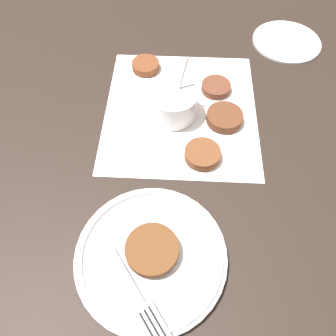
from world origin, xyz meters
TOP-DOWN VIEW (x-y plane):
  - ground_plane at (0.00, 0.00)m, footprint 4.00×4.00m
  - napkin at (-0.03, -0.02)m, footprint 0.37×0.35m
  - sauce_bowl at (-0.04, -0.00)m, footprint 0.10×0.10m
  - fritter_0 at (0.10, 0.05)m, footprint 0.06×0.06m
  - fritter_1 at (0.02, -0.10)m, footprint 0.06×0.06m
  - fritter_2 at (-0.07, -0.10)m, footprint 0.07×0.07m
  - fritter_3 at (-0.15, -0.04)m, footprint 0.07×0.07m
  - serving_plate at (-0.33, 0.06)m, footprint 0.23×0.23m
  - fritter_on_plate at (-0.33, 0.06)m, footprint 0.08×0.08m
  - fork at (-0.40, 0.08)m, footprint 0.15×0.09m
  - extra_saucer at (0.17, -0.29)m, footprint 0.16×0.16m

SIDE VIEW (x-z plane):
  - ground_plane at x=0.00m, z-range 0.00..0.00m
  - napkin at x=-0.03m, z-range 0.00..0.00m
  - extra_saucer at x=0.17m, z-range 0.00..0.01m
  - serving_plate at x=-0.33m, z-range 0.00..0.02m
  - fritter_1 at x=0.02m, z-range 0.00..0.02m
  - fritter_0 at x=0.10m, z-range 0.00..0.02m
  - fritter_3 at x=-0.15m, z-range 0.00..0.02m
  - fritter_2 at x=-0.07m, z-range 0.00..0.02m
  - fork at x=-0.40m, z-range 0.02..0.02m
  - fritter_on_plate at x=-0.33m, z-range 0.02..0.04m
  - sauce_bowl at x=-0.04m, z-range -0.03..0.09m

